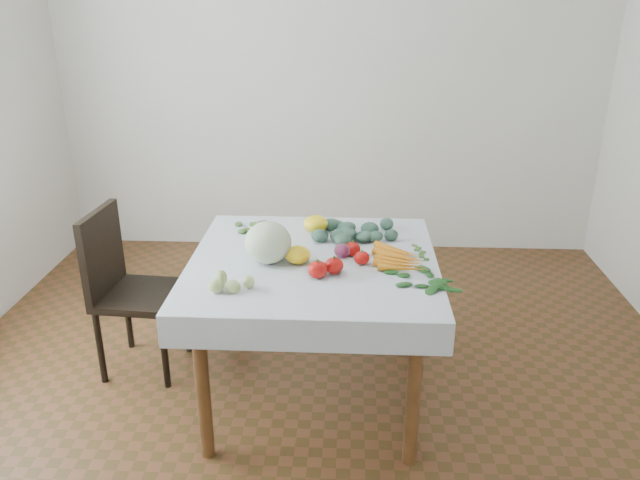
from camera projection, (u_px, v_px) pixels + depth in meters
The scene contains 19 objects.
ground at pixel (314, 396), 3.14m from camera, with size 4.00×4.00×0.00m, color brown.
back_wall at pixel (330, 71), 4.48m from camera, with size 4.00×0.04×2.70m, color silver.
table at pixel (313, 279), 2.89m from camera, with size 1.00×1.00×0.75m.
tablecloth at pixel (313, 260), 2.85m from camera, with size 1.12×1.12×0.01m, color white.
chair at pixel (124, 281), 3.21m from camera, with size 0.43×0.43×0.88m.
cabbage at pixel (268, 242), 2.79m from camera, with size 0.21×0.21×0.19m, color beige.
tomato_a at pixel (353, 249), 2.88m from camera, with size 0.07×0.07×0.06m, color #B50F0C.
tomato_b at pixel (362, 258), 2.79m from camera, with size 0.07×0.07×0.06m, color #B50F0C.
tomato_c at pixel (334, 266), 2.70m from camera, with size 0.08×0.08×0.07m, color #B50F0C.
tomato_d at pixel (318, 269), 2.66m from camera, with size 0.09×0.09×0.08m, color #B50F0C.
heirloom_back at pixel (316, 224), 3.15m from camera, with size 0.12×0.12×0.09m, color yellow.
heirloom_front at pixel (298, 255), 2.80m from camera, with size 0.11×0.11×0.08m, color yellow.
onion_a at pixel (265, 249), 2.87m from camera, with size 0.08×0.08×0.07m, color #601B41.
onion_b at pixel (342, 251), 2.86m from camera, with size 0.08×0.08×0.06m, color #601B41.
tomatillo_cluster at pixel (236, 282), 2.57m from camera, with size 0.11×0.14×0.05m.
carrot_bunch at pixel (399, 258), 2.82m from camera, with size 0.23×0.32×0.03m.
kale_bunch at pixel (357, 232), 3.10m from camera, with size 0.40×0.30×0.05m.
basil_bunch at pixel (424, 279), 2.64m from camera, with size 0.30×0.20×0.01m.
dill_bunch at pixel (252, 228), 3.19m from camera, with size 0.23×0.16×0.02m.
Camera 1 is at (0.16, -2.60, 1.91)m, focal length 35.00 mm.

